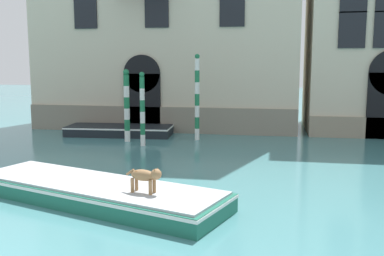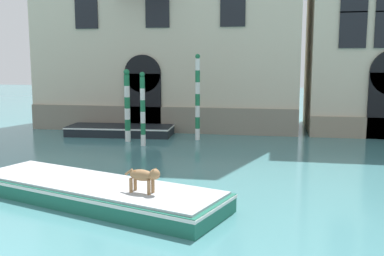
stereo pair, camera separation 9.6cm
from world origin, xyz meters
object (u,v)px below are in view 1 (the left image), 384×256
object	(u,v)px
mooring_pole_0	(127,105)
mooring_pole_2	(142,109)
boat_foreground	(95,191)
mooring_pole_1	(197,97)
dog_on_deck	(146,176)
boat_moored_near_palazzo	(120,130)

from	to	relation	value
mooring_pole_0	mooring_pole_2	size ratio (longest dim) A/B	1.03
boat_foreground	mooring_pole_2	distance (m)	8.24
mooring_pole_1	mooring_pole_2	distance (m)	2.96
mooring_pole_1	dog_on_deck	bearing A→B (deg)	-87.41
boat_foreground	mooring_pole_1	distance (m)	10.26
dog_on_deck	mooring_pole_2	size ratio (longest dim) A/B	0.30
mooring_pole_1	mooring_pole_2	xyz separation A→B (m)	(-2.16, -1.97, -0.40)
boat_foreground	mooring_pole_1	world-z (taller)	mooring_pole_1
boat_moored_near_palazzo	mooring_pole_1	bearing A→B (deg)	-11.50
mooring_pole_1	mooring_pole_2	size ratio (longest dim) A/B	1.24
boat_foreground	mooring_pole_2	world-z (taller)	mooring_pole_2
mooring_pole_1	mooring_pole_2	world-z (taller)	mooring_pole_1
dog_on_deck	mooring_pole_2	bearing A→B (deg)	120.61
mooring_pole_0	mooring_pole_1	world-z (taller)	mooring_pole_1
mooring_pole_0	boat_foreground	bearing A→B (deg)	-77.18
mooring_pole_2	mooring_pole_0	bearing A→B (deg)	137.20
dog_on_deck	mooring_pole_0	size ratio (longest dim) A/B	0.29
dog_on_deck	mooring_pole_2	distance (m)	9.19
dog_on_deck	mooring_pole_1	world-z (taller)	mooring_pole_1
boat_moored_near_palazzo	mooring_pole_1	world-z (taller)	mooring_pole_1
boat_foreground	mooring_pole_0	size ratio (longest dim) A/B	2.29
boat_moored_near_palazzo	dog_on_deck	bearing A→B (deg)	-70.91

